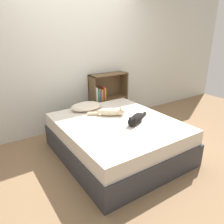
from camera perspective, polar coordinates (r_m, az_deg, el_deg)
ground_plane at (r=3.36m, az=1.30°, el=-10.76°), size 8.00×8.00×0.00m
wall_back at (r=4.03m, az=-9.48°, el=13.27°), size 8.00×0.06×2.50m
bed at (r=3.23m, az=1.34°, el=-6.82°), size 1.56×1.81×0.53m
pillow at (r=3.59m, az=-6.77°, el=1.52°), size 0.51×0.36×0.11m
cat_light at (r=3.31m, az=-0.17°, el=0.02°), size 0.50×0.39×0.14m
cat_dark at (r=3.06m, az=6.30°, el=-1.80°), size 0.50×0.32×0.14m
bookshelf at (r=4.32m, az=-1.54°, el=3.92°), size 0.76×0.26×0.97m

